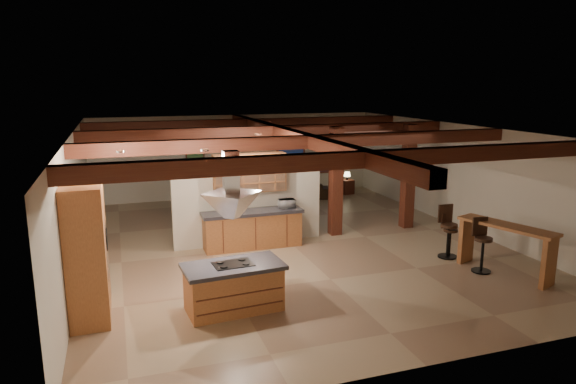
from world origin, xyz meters
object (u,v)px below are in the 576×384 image
(bar_counter, at_px, (506,241))
(sofa, at_px, (302,190))
(kitchen_island, at_px, (234,287))
(dining_table, at_px, (260,210))

(bar_counter, bearing_deg, sofa, 100.62)
(kitchen_island, bearing_deg, sofa, 62.17)
(dining_table, xyz_separation_m, bar_counter, (3.84, -5.74, 0.38))
(dining_table, xyz_separation_m, sofa, (2.28, 2.56, -0.09))
(kitchen_island, height_order, sofa, kitchen_island)
(kitchen_island, relative_size, dining_table, 0.91)
(dining_table, height_order, sofa, dining_table)
(sofa, relative_size, bar_counter, 0.86)
(kitchen_island, xyz_separation_m, dining_table, (2.05, 5.64, -0.09))
(sofa, distance_m, bar_counter, 8.46)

